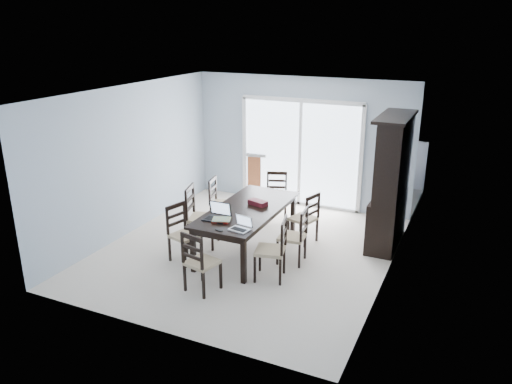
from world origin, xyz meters
TOP-DOWN VIEW (x-y plane):
  - floor at (0.00, 0.00)m, footprint 5.00×5.00m
  - ceiling at (0.00, 0.00)m, footprint 5.00×5.00m
  - back_wall at (0.00, 2.50)m, footprint 4.50×0.02m
  - wall_left at (-2.25, 0.00)m, footprint 0.02×5.00m
  - wall_right at (2.25, 0.00)m, footprint 0.02×5.00m
  - balcony at (0.00, 3.50)m, footprint 4.50×2.00m
  - railing at (0.00, 4.50)m, footprint 4.50×0.06m
  - dining_table at (0.00, 0.00)m, footprint 1.00×2.20m
  - china_hutch at (2.02, 1.25)m, footprint 0.50×1.38m
  - sliding_door at (0.00, 2.48)m, footprint 2.52×0.05m
  - chair_left_near at (-0.81, -0.71)m, footprint 0.49×0.49m
  - chair_left_mid at (-0.87, -0.13)m, footprint 0.56×0.55m
  - chair_left_far at (-0.95, 0.75)m, footprint 0.47×0.46m
  - chair_right_near at (0.79, -0.68)m, footprint 0.50×0.49m
  - chair_right_mid at (0.89, -0.06)m, footprint 0.43×0.42m
  - chair_right_far at (0.79, 0.69)m, footprint 0.49×0.48m
  - chair_end_near at (-0.03, -1.50)m, footprint 0.47×0.48m
  - chair_end_far at (-0.14, 1.58)m, footprint 0.50×0.51m
  - laptop_dark at (-0.21, -0.65)m, footprint 0.36×0.25m
  - laptop_silver at (0.29, -0.86)m, footprint 0.32×0.25m
  - book_stack at (-0.11, -0.68)m, footprint 0.32×0.29m
  - cell_phone at (0.03, -1.00)m, footprint 0.12×0.08m
  - game_box at (0.10, 0.20)m, footprint 0.35×0.24m
  - hot_tub at (-0.44, 3.39)m, footprint 2.18×2.03m

SIDE VIEW (x-z plane):
  - balcony at x=0.00m, z-range -0.10..0.00m
  - floor at x=0.00m, z-range 0.00..0.00m
  - hot_tub at x=-0.44m, z-range 0.00..0.97m
  - chair_right_far at x=0.79m, z-range 0.03..1.06m
  - chair_end_far at x=-0.14m, z-range 0.03..1.06m
  - chair_right_mid at x=0.89m, z-range 0.03..1.06m
  - railing at x=0.00m, z-range 0.00..1.10m
  - chair_end_near at x=-0.03m, z-range 0.03..1.07m
  - chair_left_near at x=-0.81m, z-range 0.03..1.08m
  - chair_left_far at x=-0.95m, z-range 0.03..1.08m
  - chair_right_near at x=0.79m, z-range 0.03..1.12m
  - chair_left_mid at x=-0.87m, z-range 0.03..1.22m
  - dining_table at x=0.00m, z-range 0.30..1.05m
  - cell_phone at x=0.03m, z-range 0.75..0.76m
  - book_stack at x=-0.11m, z-range 0.75..0.80m
  - game_box at x=0.10m, z-range 0.75..0.83m
  - laptop_silver at x=0.29m, z-range 0.70..0.90m
  - laptop_dark at x=-0.21m, z-range 0.69..0.94m
  - china_hutch at x=2.02m, z-range -0.03..2.17m
  - sliding_door at x=0.00m, z-range 0.00..2.18m
  - back_wall at x=0.00m, z-range 0.00..2.60m
  - wall_left at x=-2.25m, z-range 0.00..2.60m
  - wall_right at x=2.25m, z-range 0.00..2.60m
  - ceiling at x=0.00m, z-range 2.60..2.60m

